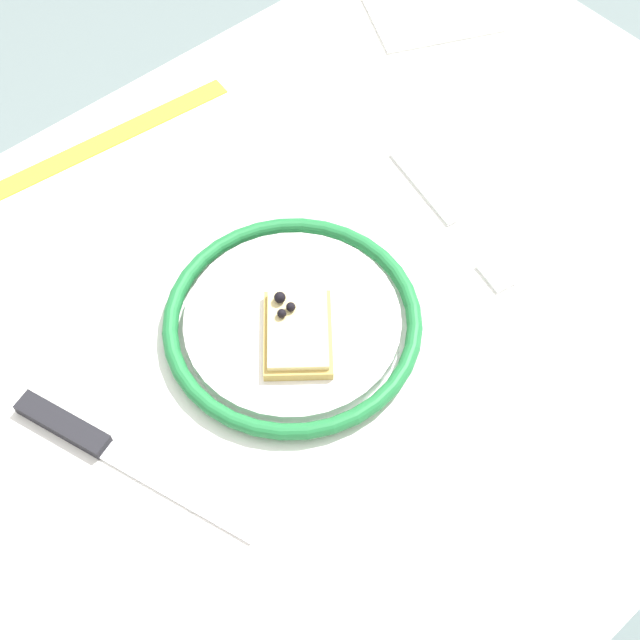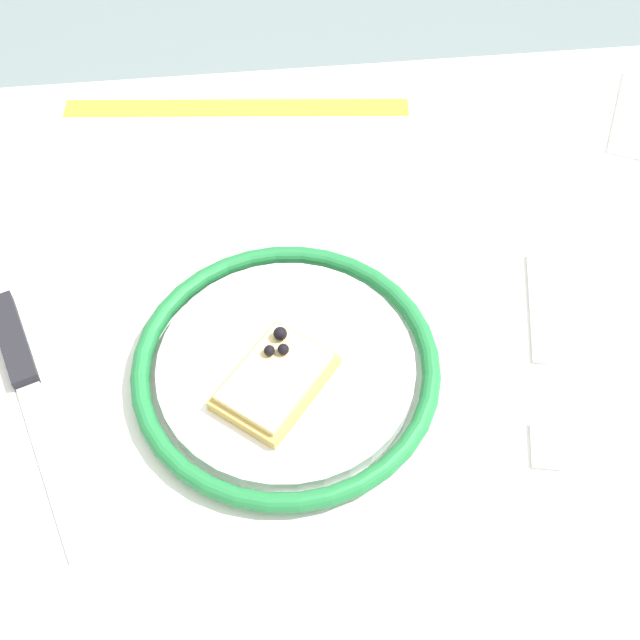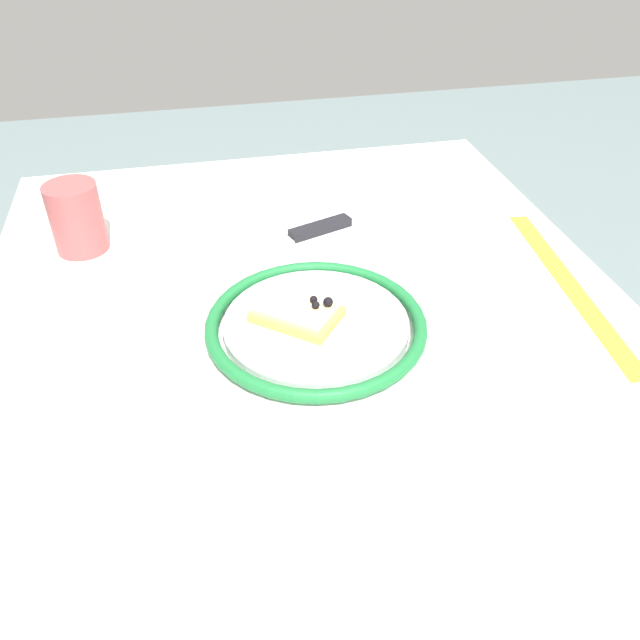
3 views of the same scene
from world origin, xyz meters
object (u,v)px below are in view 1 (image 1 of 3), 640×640
(plate, at_px, (290,319))
(napkin, at_px, (429,8))
(measuring_tape, at_px, (85,150))
(fork, at_px, (449,219))
(dining_table, at_px, (326,352))
(knife, at_px, (94,442))
(pizza_slice_near, at_px, (298,332))

(plate, height_order, napkin, plate)
(measuring_tape, bearing_deg, fork, 130.74)
(dining_table, xyz_separation_m, napkin, (-0.37, -0.24, 0.09))
(dining_table, relative_size, knife, 4.48)
(knife, bearing_deg, measuring_tape, -121.26)
(knife, bearing_deg, napkin, -160.39)
(napkin, bearing_deg, plate, 29.70)
(pizza_slice_near, bearing_deg, dining_table, -160.27)
(knife, relative_size, fork, 1.16)
(knife, bearing_deg, plate, 175.39)
(dining_table, distance_m, plate, 0.11)
(plate, xyz_separation_m, napkin, (-0.42, -0.24, -0.01))
(knife, distance_m, napkin, 0.66)
(dining_table, bearing_deg, napkin, -147.19)
(knife, distance_m, measuring_tape, 0.34)
(plate, bearing_deg, napkin, -150.30)
(fork, relative_size, napkin, 1.38)
(pizza_slice_near, distance_m, napkin, 0.50)
(dining_table, bearing_deg, measuring_tape, -78.10)
(measuring_tape, bearing_deg, dining_table, 107.43)
(dining_table, bearing_deg, knife, -4.72)
(pizza_slice_near, bearing_deg, knife, -11.21)
(dining_table, bearing_deg, fork, 178.48)
(fork, bearing_deg, measuring_tape, -54.79)
(pizza_slice_near, height_order, fork, pizza_slice_near)
(dining_table, bearing_deg, plate, -5.24)
(plate, xyz_separation_m, measuring_tape, (0.02, -0.31, -0.01))
(napkin, bearing_deg, pizza_slice_near, 31.40)
(knife, height_order, napkin, knife)
(fork, relative_size, measuring_tape, 0.59)
(pizza_slice_near, bearing_deg, fork, -176.17)
(knife, relative_size, napkin, 1.60)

